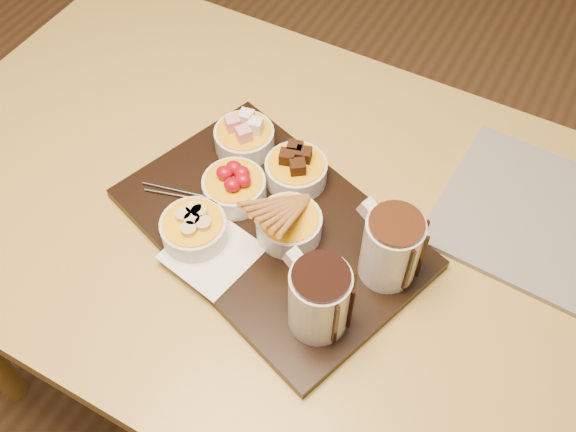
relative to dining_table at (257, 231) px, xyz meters
The scene contains 13 objects.
ground 0.65m from the dining_table, ahead, with size 5.00×5.00×0.00m, color brown.
dining_table is the anchor object (origin of this frame).
serving_board 0.13m from the dining_table, 39.23° to the right, with size 0.46×0.30×0.02m, color black.
napkin 0.18m from the dining_table, 87.24° to the right, with size 0.12×0.12×0.00m, color white.
bowl_marshmallows 0.17m from the dining_table, 130.14° to the left, with size 0.10×0.10×0.04m, color silver.
bowl_cake 0.15m from the dining_table, 46.70° to the left, with size 0.10×0.10×0.04m, color silver.
bowl_strawberries 0.14m from the dining_table, 127.51° to the right, with size 0.10×0.10×0.04m, color silver.
bowl_biscotti 0.17m from the dining_table, 27.82° to the right, with size 0.10×0.10×0.04m, color silver.
bowl_bananas 0.19m from the dining_table, 104.37° to the right, with size 0.10×0.10×0.04m, color silver.
pitcher_dark_chocolate 0.30m from the dining_table, 38.79° to the right, with size 0.08×0.08×0.11m, color silver.
pitcher_milk_chocolate 0.30m from the dining_table, ahead, with size 0.08×0.08×0.11m, color silver.
fondue_skewers 0.13m from the dining_table, 128.82° to the right, with size 0.26×0.03×0.01m, color silver, non-canonical shape.
newspaper 0.49m from the dining_table, 21.48° to the left, with size 0.35×0.28×0.01m, color beige.
Camera 1 is at (0.36, -0.53, 1.57)m, focal length 40.00 mm.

